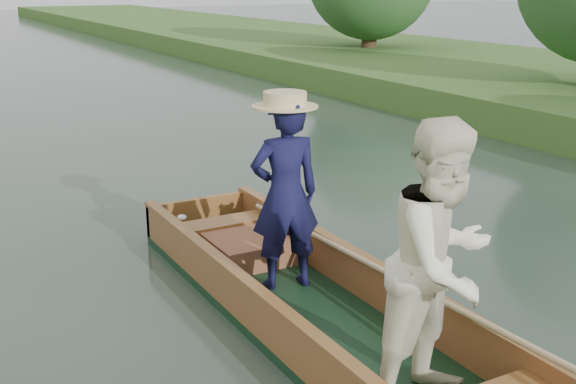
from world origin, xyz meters
TOP-DOWN VIEW (x-y plane):
  - ground at (0.00, 0.00)m, footprint 120.00×120.00m
  - punt at (0.06, -0.21)m, footprint 1.13×5.00m

SIDE VIEW (x-z plane):
  - ground at x=0.00m, z-range 0.00..0.00m
  - punt at x=0.06m, z-range -0.30..1.52m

